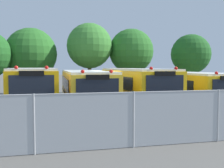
{
  "coord_description": "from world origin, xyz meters",
  "views": [
    {
      "loc": [
        -4.28,
        -17.82,
        2.75
      ],
      "look_at": [
        0.05,
        0.0,
        1.6
      ],
      "focal_mm": 44.18,
      "sensor_mm": 36.0,
      "label": 1
    }
  ],
  "objects_px": {
    "school_bus_2": "(134,86)",
    "tree_4": "(191,54)",
    "school_bus_0": "(34,88)",
    "tree_2": "(89,45)",
    "traffic_cone": "(156,131)",
    "school_bus_3": "(182,87)",
    "tree_3": "(130,50)",
    "tree_1": "(31,54)",
    "school_bus_1": "(84,88)"
  },
  "relations": [
    {
      "from": "school_bus_1",
      "to": "school_bus_2",
      "type": "bearing_deg",
      "value": 175.49
    },
    {
      "from": "school_bus_2",
      "to": "traffic_cone",
      "type": "relative_size",
      "value": 18.75
    },
    {
      "from": "school_bus_2",
      "to": "tree_3",
      "type": "bearing_deg",
      "value": -105.65
    },
    {
      "from": "school_bus_1",
      "to": "school_bus_3",
      "type": "distance_m",
      "value": 6.86
    },
    {
      "from": "tree_3",
      "to": "traffic_cone",
      "type": "xyz_separation_m",
      "value": [
        -4.38,
        -17.26,
        -4.15
      ]
    },
    {
      "from": "school_bus_0",
      "to": "tree_3",
      "type": "height_order",
      "value": "tree_3"
    },
    {
      "from": "school_bus_1",
      "to": "tree_1",
      "type": "xyz_separation_m",
      "value": [
        -3.8,
        9.86,
        2.64
      ]
    },
    {
      "from": "school_bus_3",
      "to": "traffic_cone",
      "type": "xyz_separation_m",
      "value": [
        -5.23,
        -7.92,
        -1.06
      ]
    },
    {
      "from": "school_bus_2",
      "to": "school_bus_3",
      "type": "height_order",
      "value": "school_bus_2"
    },
    {
      "from": "school_bus_0",
      "to": "school_bus_1",
      "type": "bearing_deg",
      "value": -173.37
    },
    {
      "from": "tree_1",
      "to": "school_bus_1",
      "type": "bearing_deg",
      "value": -68.94
    },
    {
      "from": "school_bus_2",
      "to": "traffic_cone",
      "type": "height_order",
      "value": "school_bus_2"
    },
    {
      "from": "school_bus_2",
      "to": "traffic_cone",
      "type": "xyz_separation_m",
      "value": [
        -1.73,
        -7.94,
        -1.18
      ]
    },
    {
      "from": "tree_3",
      "to": "tree_4",
      "type": "height_order",
      "value": "tree_3"
    },
    {
      "from": "traffic_cone",
      "to": "tree_4",
      "type": "bearing_deg",
      "value": 56.68
    },
    {
      "from": "school_bus_0",
      "to": "tree_1",
      "type": "relative_size",
      "value": 1.47
    },
    {
      "from": "tree_2",
      "to": "traffic_cone",
      "type": "distance_m",
      "value": 17.79
    },
    {
      "from": "school_bus_2",
      "to": "tree_1",
      "type": "relative_size",
      "value": 1.55
    },
    {
      "from": "tree_4",
      "to": "tree_3",
      "type": "bearing_deg",
      "value": 171.7
    },
    {
      "from": "school_bus_2",
      "to": "tree_4",
      "type": "relative_size",
      "value": 1.64
    },
    {
      "from": "tree_4",
      "to": "tree_2",
      "type": "bearing_deg",
      "value": 175.39
    },
    {
      "from": "school_bus_3",
      "to": "tree_3",
      "type": "xyz_separation_m",
      "value": [
        -0.85,
        9.34,
        3.09
      ]
    },
    {
      "from": "school_bus_1",
      "to": "tree_2",
      "type": "relative_size",
      "value": 1.59
    },
    {
      "from": "school_bus_3",
      "to": "traffic_cone",
      "type": "height_order",
      "value": "school_bus_3"
    },
    {
      "from": "school_bus_3",
      "to": "tree_4",
      "type": "relative_size",
      "value": 1.73
    },
    {
      "from": "tree_4",
      "to": "traffic_cone",
      "type": "bearing_deg",
      "value": -123.32
    },
    {
      "from": "school_bus_0",
      "to": "school_bus_1",
      "type": "relative_size",
      "value": 0.86
    },
    {
      "from": "school_bus_0",
      "to": "tree_2",
      "type": "relative_size",
      "value": 1.36
    },
    {
      "from": "school_bus_0",
      "to": "tree_2",
      "type": "height_order",
      "value": "tree_2"
    },
    {
      "from": "tree_2",
      "to": "tree_4",
      "type": "xyz_separation_m",
      "value": [
        10.6,
        -0.86,
        -0.76
      ]
    },
    {
      "from": "traffic_cone",
      "to": "tree_1",
      "type": "bearing_deg",
      "value": 106.62
    },
    {
      "from": "school_bus_2",
      "to": "tree_4",
      "type": "height_order",
      "value": "tree_4"
    },
    {
      "from": "school_bus_1",
      "to": "school_bus_3",
      "type": "bearing_deg",
      "value": 178.31
    },
    {
      "from": "school_bus_2",
      "to": "tree_1",
      "type": "distance_m",
      "value": 12.72
    },
    {
      "from": "school_bus_0",
      "to": "school_bus_3",
      "type": "distance_m",
      "value": 10.04
    },
    {
      "from": "tree_2",
      "to": "tree_1",
      "type": "bearing_deg",
      "value": 170.25
    },
    {
      "from": "school_bus_3",
      "to": "tree_1",
      "type": "bearing_deg",
      "value": -43.84
    },
    {
      "from": "tree_1",
      "to": "tree_2",
      "type": "distance_m",
      "value": 5.69
    },
    {
      "from": "tree_3",
      "to": "tree_2",
      "type": "bearing_deg",
      "value": -179.02
    },
    {
      "from": "school_bus_2",
      "to": "tree_4",
      "type": "bearing_deg",
      "value": -136.8
    },
    {
      "from": "traffic_cone",
      "to": "tree_2",
      "type": "bearing_deg",
      "value": 89.54
    },
    {
      "from": "tree_1",
      "to": "tree_3",
      "type": "bearing_deg",
      "value": -5.14
    },
    {
      "from": "tree_2",
      "to": "school_bus_0",
      "type": "bearing_deg",
      "value": -117.9
    },
    {
      "from": "school_bus_2",
      "to": "tree_3",
      "type": "height_order",
      "value": "tree_3"
    },
    {
      "from": "school_bus_1",
      "to": "traffic_cone",
      "type": "distance_m",
      "value": 8.51
    },
    {
      "from": "tree_1",
      "to": "tree_3",
      "type": "xyz_separation_m",
      "value": [
        9.8,
        -0.88,
        0.4
      ]
    },
    {
      "from": "school_bus_3",
      "to": "traffic_cone",
      "type": "bearing_deg",
      "value": 56.56
    },
    {
      "from": "school_bus_3",
      "to": "tree_3",
      "type": "bearing_deg",
      "value": -84.8
    },
    {
      "from": "school_bus_3",
      "to": "tree_1",
      "type": "distance_m",
      "value": 15.01
    },
    {
      "from": "tree_1",
      "to": "tree_2",
      "type": "xyz_separation_m",
      "value": [
        5.55,
        -0.95,
        0.82
      ]
    }
  ]
}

